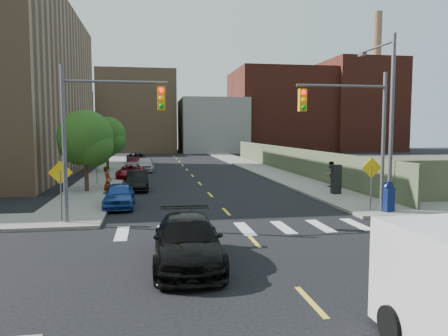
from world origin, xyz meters
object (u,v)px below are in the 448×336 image
object	(u,v)px
pedestrian_west	(108,183)
black_sedan	(188,241)
parked_car_white	(145,164)
parked_car_grey	(136,158)
pedestrian_east	(331,174)
mailbox	(387,197)
parked_car_maroon	(134,163)
parked_car_silver	(131,170)
parked_car_black	(137,180)
parked_car_red	(131,172)
payphone	(336,179)
parked_car_blue	(119,195)

from	to	relation	value
pedestrian_west	black_sedan	bearing A→B (deg)	-156.21
parked_car_white	parked_car_grey	distance (m)	9.76
pedestrian_east	mailbox	bearing A→B (deg)	62.16
parked_car_maroon	pedestrian_west	world-z (taller)	pedestrian_west
parked_car_grey	pedestrian_east	world-z (taller)	pedestrian_east
parked_car_maroon	parked_car_silver	bearing A→B (deg)	-87.48
parked_car_silver	pedestrian_west	distance (m)	13.55
parked_car_silver	mailbox	bearing A→B (deg)	-55.19
parked_car_black	pedestrian_east	world-z (taller)	pedestrian_east
parked_car_red	parked_car_silver	bearing A→B (deg)	95.64
parked_car_white	mailbox	world-z (taller)	mailbox
parked_car_red	payphone	bearing A→B (deg)	-37.03
parked_car_blue	parked_car_maroon	xyz separation A→B (m)	(0.00, 23.79, -0.06)
parked_car_blue	pedestrian_east	distance (m)	15.28
parked_car_silver	parked_car_maroon	world-z (taller)	parked_car_silver
pedestrian_east	pedestrian_west	bearing A→B (deg)	-10.54
parked_car_blue	pedestrian_east	size ratio (longest dim) A/B	2.16
pedestrian_east	parked_car_black	bearing A→B (deg)	-28.27
pedestrian_east	parked_car_red	bearing A→B (deg)	-53.74
parked_car_red	parked_car_grey	size ratio (longest dim) A/B	0.88
parked_car_white	payphone	xyz separation A→B (m)	(12.17, -18.79, 0.34)
mailbox	payphone	size ratio (longest dim) A/B	0.81
parked_car_red	parked_car_maroon	size ratio (longest dim) A/B	1.19
parked_car_silver	pedestrian_west	bearing A→B (deg)	-92.32
parked_car_silver	parked_car_white	distance (m)	5.11
parked_car_maroon	mailbox	distance (m)	30.92
parked_car_white	pedestrian_east	xyz separation A→B (m)	(13.19, -15.57, 0.32)
parked_car_maroon	pedestrian_west	distance (m)	21.51
black_sedan	pedestrian_east	world-z (taller)	pedestrian_east
parked_car_red	parked_car_maroon	xyz separation A→B (m)	(0.00, 9.50, 0.00)
parked_car_black	parked_car_white	distance (m)	13.95
parked_car_red	parked_car_maroon	world-z (taller)	same
parked_car_black	mailbox	size ratio (longest dim) A/B	2.78
parked_car_blue	parked_car_black	bearing A→B (deg)	83.77
mailbox	payphone	xyz separation A→B (m)	(0.02, 6.12, 0.20)
parked_car_maroon	black_sedan	world-z (taller)	black_sedan
parked_car_black	pedestrian_east	distance (m)	13.68
parked_car_grey	parked_car_red	bearing A→B (deg)	-93.37
parked_car_white	mailbox	size ratio (longest dim) A/B	2.89
parked_car_silver	pedestrian_east	size ratio (longest dim) A/B	2.33
parked_car_black	black_sedan	bearing A→B (deg)	-85.52
parked_car_red	parked_car_maroon	distance (m)	9.50
parked_car_grey	parked_car_white	bearing A→B (deg)	-86.54
parked_car_silver	pedestrian_west	world-z (taller)	pedestrian_west
parked_car_black	parked_car_maroon	xyz separation A→B (m)	(-0.78, 16.95, -0.07)
parked_car_grey	black_sedan	distance (m)	41.22
mailbox	payphone	world-z (taller)	payphone
parked_car_black	parked_car_white	bearing A→B (deg)	86.36
pedestrian_west	parked_car_blue	bearing A→B (deg)	-152.49
parked_car_white	payphone	bearing A→B (deg)	-54.92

